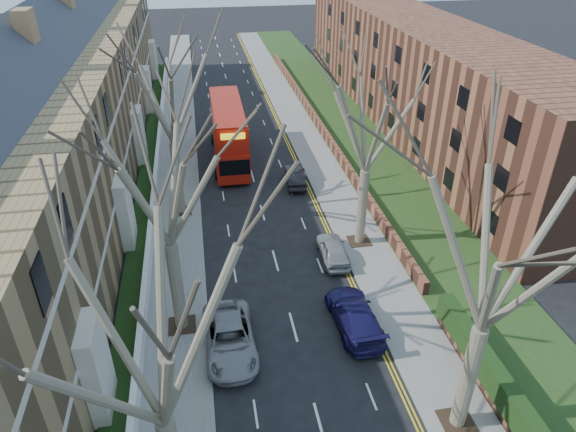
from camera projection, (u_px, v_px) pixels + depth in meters
pavement_left at (178, 152)px, 46.08m from camera, size 3.00×102.00×0.12m
pavement_right at (309, 142)px, 47.91m from camera, size 3.00×102.00×0.12m
terrace_left at (57, 132)px, 35.36m from camera, size 9.70×78.00×13.60m
flats_right at (415, 72)px, 50.52m from camera, size 13.97×54.00×10.00m
front_wall_left at (155, 188)px, 38.78m from camera, size 0.30×78.00×1.00m
grass_verge_right at (355, 138)px, 48.54m from camera, size 6.00×102.00×0.06m
tree_left_mid at (145, 316)px, 13.36m from camera, size 10.50×10.50×14.71m
tree_left_far at (160, 166)px, 21.98m from camera, size 10.15×10.15×14.22m
tree_left_dist at (166, 81)px, 31.97m from camera, size 10.50×10.50×14.71m
tree_right_mid at (505, 234)px, 16.78m from camera, size 10.50×10.50×14.71m
tree_right_far at (371, 106)px, 28.79m from camera, size 10.15×10.15×14.22m
double_decker_bus at (228, 134)px, 43.67m from camera, size 3.01×11.47×4.77m
car_left_far at (230, 338)px, 24.99m from camera, size 2.52×5.34×1.47m
car_right_near at (355, 315)px, 26.39m from camera, size 2.24×5.20×1.49m
car_right_mid at (333, 250)px, 31.62m from camera, size 1.75×4.05×1.36m
car_right_far at (295, 176)px, 40.40m from camera, size 1.80×4.19×1.34m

